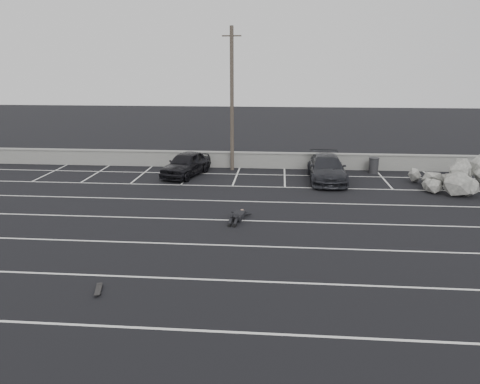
# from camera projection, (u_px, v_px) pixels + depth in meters

# --- Properties ---
(ground) EXTENTS (120.00, 120.00, 0.00)m
(ground) POSITION_uv_depth(u_px,v_px,m) (260.00, 246.00, 17.94)
(ground) COLOR black
(ground) RESTS_ON ground
(seawall) EXTENTS (50.00, 0.45, 1.06)m
(seawall) POSITION_uv_depth(u_px,v_px,m) (270.00, 160.00, 31.24)
(seawall) COLOR gray
(seawall) RESTS_ON ground
(stall_lines) EXTENTS (36.00, 20.05, 0.01)m
(stall_lines) POSITION_uv_depth(u_px,v_px,m) (263.00, 211.00, 22.18)
(stall_lines) COLOR silver
(stall_lines) RESTS_ON ground
(car_left) EXTENTS (2.90, 4.69, 1.49)m
(car_left) POSITION_uv_depth(u_px,v_px,m) (186.00, 164.00, 29.08)
(car_left) COLOR black
(car_left) RESTS_ON ground
(car_right) EXTENTS (2.14, 5.18, 1.50)m
(car_right) POSITION_uv_depth(u_px,v_px,m) (327.00, 168.00, 27.78)
(car_right) COLOR #222327
(car_right) RESTS_ON ground
(utility_pole) EXTENTS (1.20, 0.24, 9.01)m
(utility_pole) POSITION_uv_depth(u_px,v_px,m) (232.00, 100.00, 29.60)
(utility_pole) COLOR #4C4238
(utility_pole) RESTS_ON ground
(trash_bin) EXTENTS (0.82, 0.82, 1.01)m
(trash_bin) POSITION_uv_depth(u_px,v_px,m) (374.00, 165.00, 29.76)
(trash_bin) COLOR #28282A
(trash_bin) RESTS_ON ground
(riprap_pile) EXTENTS (5.08, 4.12, 1.03)m
(riprap_pile) POSITION_uv_depth(u_px,v_px,m) (457.00, 183.00, 25.81)
(riprap_pile) COLOR #9C9B92
(riprap_pile) RESTS_ON ground
(person) EXTENTS (1.81, 2.82, 0.50)m
(person) POSITION_uv_depth(u_px,v_px,m) (239.00, 213.00, 21.18)
(person) COLOR black
(person) RESTS_ON ground
(skateboard) EXTENTS (0.34, 0.70, 0.08)m
(skateboard) POSITION_uv_depth(u_px,v_px,m) (98.00, 290.00, 14.36)
(skateboard) COLOR black
(skateboard) RESTS_ON ground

